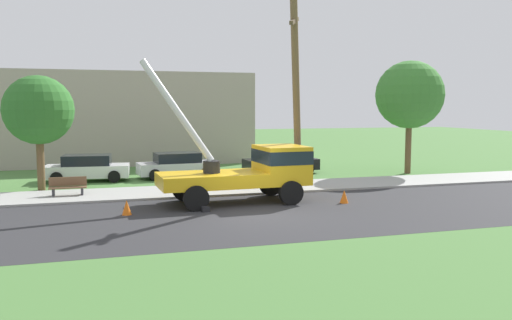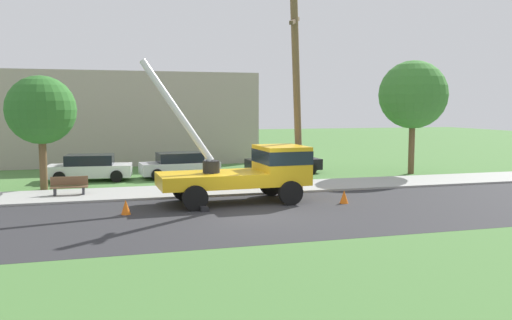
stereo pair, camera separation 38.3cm
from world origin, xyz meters
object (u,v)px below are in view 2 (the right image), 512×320
Objects in this scene: traffic_cone_curbside at (284,188)px; roadside_tree_far at (413,95)px; parked_sedan_black at (283,162)px; traffic_cone_ahead at (344,197)px; traffic_cone_behind at (126,207)px; parked_sedan_white at (90,168)px; leaning_utility_pole at (297,95)px; parked_sedan_silver at (180,165)px; park_bench at (69,187)px; roadside_tree_near at (41,110)px; utility_truck at (252,169)px.

traffic_cone_curbside is 0.08× the size of roadside_tree_far.
parked_sedan_black is 8.66m from roadside_tree_far.
traffic_cone_ahead is at bearing -94.19° from parked_sedan_black.
roadside_tree_far is (9.77, 5.07, 4.43)m from traffic_cone_curbside.
traffic_cone_ahead is 10.15m from parked_sedan_black.
traffic_cone_behind is 13.85m from parked_sedan_black.
leaning_utility_pole is at bearing -38.71° from parked_sedan_white.
parked_sedan_silver and parked_sedan_black have the same top height.
parked_sedan_black is (0.74, 10.12, 0.43)m from traffic_cone_ahead.
park_bench is (-11.15, 4.78, 0.18)m from traffic_cone_ahead.
roadside_tree_near reaches higher than parked_sedan_white.
parked_sedan_white is 1.00× the size of parked_sedan_silver.
park_bench is 0.24× the size of roadside_tree_far.
traffic_cone_ahead is 8.84m from traffic_cone_behind.
parked_sedan_black is 13.03m from park_bench.
traffic_cone_behind is 0.13× the size of parked_sedan_black.
traffic_cone_behind is at bearing -133.76° from parked_sedan_black.
utility_truck is at bearing 158.17° from traffic_cone_ahead.
roadside_tree_near reaches higher than parked_sedan_black.
parked_sedan_silver is 7.63m from park_bench.
traffic_cone_behind is at bearing -159.49° from traffic_cone_curbside.
roadside_tree_far reaches higher than roadside_tree_near.
park_bench reaches higher than traffic_cone_behind.
parked_sedan_white reaches higher than traffic_cone_curbside.
parked_sedan_silver is at bearing 71.51° from traffic_cone_behind.
traffic_cone_curbside is at bearing 121.32° from traffic_cone_ahead.
parked_sedan_black is (11.16, 0.17, 0.00)m from parked_sedan_white.
parked_sedan_black is at bearing 71.61° from traffic_cone_curbside.
parked_sedan_silver is 14.35m from roadside_tree_far.
parked_sedan_silver is at bearing -178.56° from parked_sedan_black.
roadside_tree_far is (13.62, -2.10, 4.00)m from parked_sedan_silver.
leaning_utility_pole reaches higher than parked_sedan_silver.
traffic_cone_curbside is at bearing -152.57° from roadside_tree_far.
leaning_utility_pole reaches higher than parked_sedan_black.
utility_truck is 10.95m from parked_sedan_white.
roadside_tree_near is (-10.79, 4.52, 3.56)m from traffic_cone_curbside.
roadside_tree_near is (-13.23, -2.81, 3.13)m from parked_sedan_black.
utility_truck is 4.07m from leaning_utility_pole.
roadside_tree_near is 0.82× the size of roadside_tree_far.
leaning_utility_pole is at bearing -104.36° from parked_sedan_black.
traffic_cone_curbside is 11.87m from roadside_tree_far.
traffic_cone_ahead is at bearing -43.65° from parked_sedan_white.
traffic_cone_behind is 0.12× the size of parked_sedan_silver.
traffic_cone_ahead is 12.11m from roadside_tree_far.
leaning_utility_pole is 1.60× the size of roadside_tree_near.
parked_sedan_white is 5.22m from park_bench.
leaning_utility_pole is 12.27m from roadside_tree_near.
traffic_cone_behind is 0.10× the size of roadside_tree_near.
leaning_utility_pole is at bearing -12.65° from park_bench.
parked_sedan_white is 0.82× the size of roadside_tree_near.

